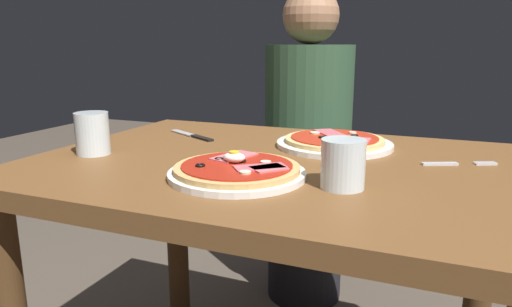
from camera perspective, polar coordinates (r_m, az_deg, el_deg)
name	(u,v)px	position (r m, az deg, el deg)	size (l,w,h in m)	color
dining_table	(274,215)	(1.05, 2.19, -7.57)	(1.05, 0.77, 0.73)	brown
pizza_foreground	(237,171)	(0.88, -2.33, -2.13)	(0.26, 0.26, 0.05)	white
pizza_across_left	(334,142)	(1.16, 9.67, 1.40)	(0.29, 0.29, 0.03)	white
water_glass_near	(343,167)	(0.82, 10.68, -1.67)	(0.08, 0.08, 0.09)	silver
water_glass_far	(93,136)	(1.12, -19.55, 2.06)	(0.08, 0.08, 0.10)	silver
fork	(453,164)	(1.06, 23.18, -1.16)	(0.15, 0.08, 0.00)	silver
knife	(194,136)	(1.27, -7.67, 2.18)	(0.18, 0.11, 0.01)	silver
diner_person	(307,159)	(1.75, 6.34, -0.63)	(0.32, 0.32, 1.18)	black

